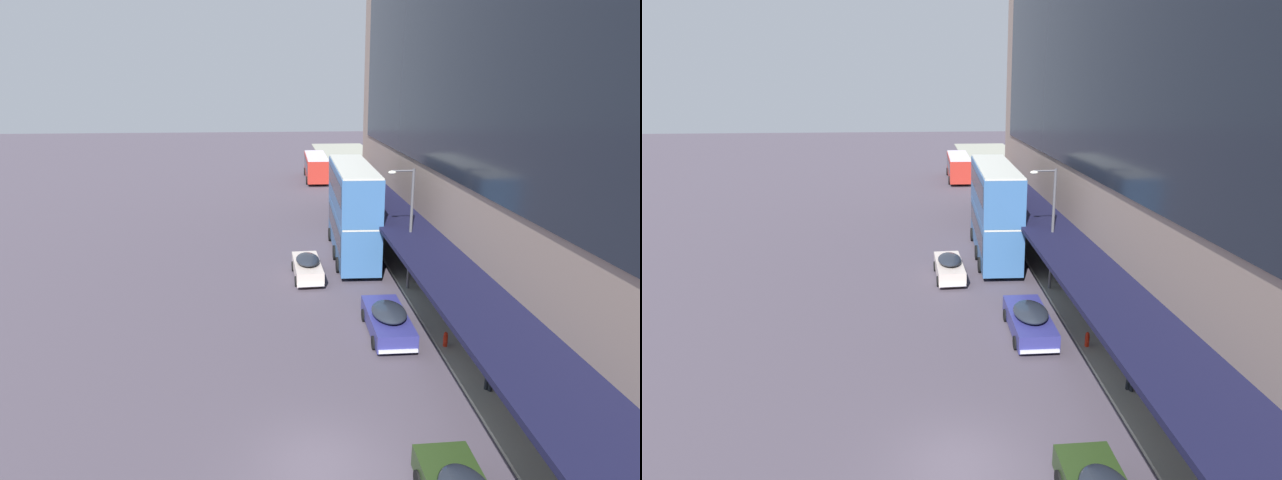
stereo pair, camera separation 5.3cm
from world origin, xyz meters
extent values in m
plane|color=#49414E|center=(0.00, 0.00, 0.00)|extent=(240.00, 240.00, 0.00)
cube|color=black|center=(6.40, 0.00, 3.45)|extent=(3.20, 72.00, 0.24)
cube|color=#36639C|center=(3.99, 20.23, 1.81)|extent=(2.81, 10.64, 2.93)
cube|color=black|center=(3.99, 20.23, 2.16)|extent=(2.82, 9.80, 1.29)
cube|color=silver|center=(3.99, 20.23, 3.33)|extent=(2.71, 10.64, 0.12)
cube|color=#36639C|center=(3.99, 20.23, 4.84)|extent=(2.81, 10.64, 2.93)
cube|color=black|center=(3.99, 20.23, 5.19)|extent=(2.82, 9.80, 1.29)
cube|color=silver|center=(3.99, 20.23, 6.35)|extent=(2.71, 10.64, 0.12)
cube|color=black|center=(4.15, 25.55, 6.05)|extent=(1.24, 0.10, 0.36)
cylinder|color=black|center=(2.86, 23.86, 0.50)|extent=(0.28, 1.01, 1.00)
cylinder|color=black|center=(5.34, 23.78, 0.50)|extent=(0.28, 1.01, 1.00)
cylinder|color=black|center=(2.64, 16.99, 0.50)|extent=(0.28, 1.01, 1.00)
cylinder|color=black|center=(5.12, 16.92, 0.50)|extent=(0.28, 1.01, 1.00)
cylinder|color=black|center=(2.72, 19.48, 0.50)|extent=(0.28, 1.01, 1.00)
cylinder|color=black|center=(5.20, 19.40, 0.50)|extent=(0.28, 1.01, 1.00)
cube|color=#B42C23|center=(3.82, 50.11, 1.68)|extent=(2.75, 10.12, 2.67)
cube|color=black|center=(3.82, 50.11, 2.00)|extent=(2.78, 9.32, 1.17)
cube|color=silver|center=(3.82, 50.11, 3.07)|extent=(2.65, 10.12, 0.12)
cube|color=black|center=(3.91, 55.19, 2.77)|extent=(1.29, 0.08, 0.36)
cylinder|color=black|center=(2.59, 53.56, 0.50)|extent=(0.27, 1.00, 1.00)
cylinder|color=black|center=(5.17, 53.51, 0.50)|extent=(0.27, 1.00, 1.00)
cylinder|color=black|center=(2.48, 47.01, 0.50)|extent=(0.27, 1.00, 1.00)
cylinder|color=black|center=(5.06, 46.96, 0.50)|extent=(0.27, 1.00, 1.00)
cube|color=navy|center=(4.01, 8.54, 0.63)|extent=(1.87, 4.62, 0.82)
ellipsoid|color=#1E232D|center=(4.01, 8.31, 1.26)|extent=(1.64, 2.55, 0.50)
cube|color=silver|center=(4.03, 10.89, 0.37)|extent=(1.75, 0.13, 0.14)
cube|color=silver|center=(3.99, 6.19, 0.37)|extent=(1.75, 0.13, 0.14)
sphere|color=silver|center=(3.52, 10.87, 0.68)|extent=(0.18, 0.18, 0.18)
sphere|color=silver|center=(4.53, 10.86, 0.68)|extent=(0.18, 0.18, 0.18)
cylinder|color=black|center=(3.10, 9.97, 0.32)|extent=(0.14, 0.64, 0.64)
cylinder|color=black|center=(4.94, 9.96, 0.32)|extent=(0.14, 0.64, 0.64)
cylinder|color=black|center=(3.08, 7.12, 0.32)|extent=(0.14, 0.64, 0.64)
cylinder|color=black|center=(4.92, 7.11, 0.32)|extent=(0.14, 0.64, 0.64)
cube|color=beige|center=(0.62, 16.20, 0.63)|extent=(1.78, 4.28, 0.83)
ellipsoid|color=#1E232D|center=(0.63, 15.99, 1.29)|extent=(1.51, 2.38, 0.52)
cube|color=silver|center=(0.54, 18.36, 0.37)|extent=(1.54, 0.18, 0.14)
cube|color=silver|center=(0.70, 14.04, 0.37)|extent=(1.54, 0.18, 0.14)
sphere|color=silver|center=(0.09, 18.31, 0.68)|extent=(0.18, 0.18, 0.18)
sphere|color=silver|center=(0.98, 18.35, 0.68)|extent=(0.18, 0.18, 0.18)
cylinder|color=black|center=(-0.24, 17.48, 0.32)|extent=(0.16, 0.64, 0.64)
cylinder|color=black|center=(1.37, 17.54, 0.32)|extent=(0.16, 0.64, 0.64)
cylinder|color=black|center=(-0.14, 14.86, 0.32)|extent=(0.16, 0.64, 0.64)
cylinder|color=black|center=(1.48, 14.92, 0.32)|extent=(0.16, 0.64, 0.64)
cube|color=silver|center=(3.68, -0.32, 0.37)|extent=(1.61, 0.13, 0.14)
sphere|color=silver|center=(3.21, -0.35, 0.64)|extent=(0.18, 0.18, 0.18)
sphere|color=silver|center=(4.14, -0.35, 0.64)|extent=(0.18, 0.18, 0.18)
cylinder|color=black|center=(4.53, -1.17, 0.32)|extent=(0.14, 0.64, 0.64)
cylinder|color=black|center=(6.93, 3.31, 0.57)|extent=(0.16, 0.16, 0.85)
cylinder|color=black|center=(6.83, 3.43, 0.57)|extent=(0.16, 0.16, 0.85)
cube|color=black|center=(6.88, 3.37, 1.35)|extent=(0.44, 0.46, 0.70)
cylinder|color=black|center=(7.04, 3.17, 1.39)|extent=(0.10, 0.10, 0.63)
cylinder|color=black|center=(6.71, 3.57, 1.39)|extent=(0.10, 0.10, 0.63)
sphere|color=tan|center=(6.88, 3.37, 1.81)|extent=(0.22, 0.22, 0.22)
cylinder|color=black|center=(6.88, 3.37, 1.89)|extent=(0.33, 0.33, 0.02)
cylinder|color=black|center=(6.88, 3.37, 1.95)|extent=(0.21, 0.21, 0.12)
cylinder|color=#4C4C51|center=(6.33, 13.67, 3.65)|extent=(0.16, 0.16, 7.00)
cylinder|color=#4C4C51|center=(5.73, 13.67, 7.05)|extent=(1.20, 0.10, 0.10)
ellipsoid|color=silver|center=(5.13, 13.67, 6.97)|extent=(0.44, 0.28, 0.20)
cylinder|color=red|center=(6.32, 6.85, 0.43)|extent=(0.20, 0.20, 0.55)
sphere|color=red|center=(6.32, 6.85, 0.76)|extent=(0.18, 0.18, 0.18)
cylinder|color=red|center=(6.32, 7.00, 0.45)|extent=(0.08, 0.10, 0.08)
cylinder|color=red|center=(6.32, 6.70, 0.45)|extent=(0.08, 0.10, 0.08)
camera|label=1|loc=(-1.07, -12.81, 11.46)|focal=28.00mm
camera|label=2|loc=(-1.02, -12.82, 11.46)|focal=28.00mm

